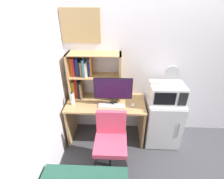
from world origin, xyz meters
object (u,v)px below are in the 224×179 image
at_px(mini_fridge, 162,120).
at_px(desk_fan, 172,74).
at_px(monitor, 113,90).
at_px(computer_mouse, 133,105).
at_px(keyboard, 111,106).
at_px(microwave, 167,93).
at_px(desk_chair, 111,146).
at_px(hutch_bookshelf, 87,74).
at_px(wall_corkboard, 81,26).
at_px(water_bottle, 73,99).

distance_m(mini_fridge, desk_fan, 0.84).
relative_size(monitor, desk_fan, 1.91).
bearing_deg(computer_mouse, keyboard, -175.38).
xyz_separation_m(microwave, desk_chair, (-0.82, -0.57, -0.54)).
distance_m(hutch_bookshelf, microwave, 1.26).
relative_size(mini_fridge, desk_fan, 2.67).
height_order(microwave, wall_corkboard, wall_corkboard).
height_order(mini_fridge, wall_corkboard, wall_corkboard).
bearing_deg(hutch_bookshelf, mini_fridge, -8.63).
xyz_separation_m(monitor, computer_mouse, (0.30, -0.02, -0.25)).
xyz_separation_m(computer_mouse, desk_fan, (0.52, 0.07, 0.50)).
relative_size(mini_fridge, microwave, 1.59).
height_order(computer_mouse, desk_chair, desk_chair).
distance_m(hutch_bookshelf, computer_mouse, 0.86).
bearing_deg(desk_chair, keyboard, 91.42).
relative_size(hutch_bookshelf, keyboard, 2.05).
relative_size(computer_mouse, microwave, 0.19).
bearing_deg(keyboard, mini_fridge, 6.48).
bearing_deg(water_bottle, microwave, 2.58).
xyz_separation_m(water_bottle, wall_corkboard, (0.14, 0.36, 1.00)).
bearing_deg(monitor, hutch_bookshelf, 150.57).
distance_m(keyboard, microwave, 0.86).
bearing_deg(desk_chair, wall_corkboard, 118.39).
relative_size(hutch_bookshelf, water_bottle, 3.72).
xyz_separation_m(microwave, desk_fan, (0.02, -0.01, 0.31)).
height_order(keyboard, computer_mouse, computer_mouse).
distance_m(monitor, desk_fan, 0.86).
relative_size(microwave, desk_fan, 1.68).
bearing_deg(desk_chair, water_bottle, 140.30).
height_order(hutch_bookshelf, wall_corkboard, wall_corkboard).
bearing_deg(hutch_bookshelf, water_bottle, -129.29).
height_order(microwave, desk_fan, desk_fan).
height_order(hutch_bookshelf, keyboard, hutch_bookshelf).
distance_m(computer_mouse, desk_chair, 0.69).
relative_size(microwave, wall_corkboard, 0.89).
relative_size(computer_mouse, desk_chair, 0.11).
bearing_deg(monitor, wall_corkboard, 143.97).
bearing_deg(hutch_bookshelf, desk_chair, -61.57).
distance_m(mini_fridge, microwave, 0.53).
bearing_deg(monitor, computer_mouse, -3.37).
xyz_separation_m(computer_mouse, microwave, (0.51, 0.07, 0.19)).
bearing_deg(desk_fan, hutch_bookshelf, 171.35).
bearing_deg(mini_fridge, computer_mouse, -172.33).
height_order(desk_fan, wall_corkboard, wall_corkboard).
bearing_deg(desk_fan, monitor, -176.73).
height_order(keyboard, water_bottle, water_bottle).
xyz_separation_m(water_bottle, mini_fridge, (1.43, 0.06, -0.43)).
bearing_deg(microwave, hutch_bookshelf, 171.51).
height_order(hutch_bookshelf, computer_mouse, hutch_bookshelf).
bearing_deg(wall_corkboard, computer_mouse, -25.11).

